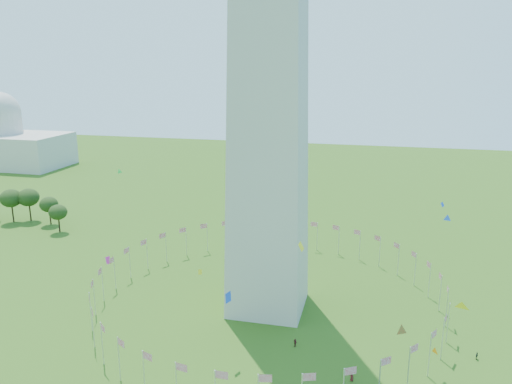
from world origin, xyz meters
TOP-DOWN VIEW (x-y plane):
  - flag_ring at (-0.00, 50.00)m, footprint 80.24×80.24m
  - capitol_building at (-180.00, 180.00)m, footprint 70.00×35.00m
  - kites_aloft at (11.75, 24.87)m, footprint 109.82×76.02m
  - tree_line_west at (-106.66, 90.82)m, footprint 55.35×15.65m

SIDE VIEW (x-z plane):
  - flag_ring at x=0.00m, z-range 0.00..9.00m
  - tree_line_west at x=-106.66m, z-range -0.49..11.66m
  - kites_aloft at x=11.75m, z-range 0.09..38.07m
  - capitol_building at x=-180.00m, z-range 0.00..46.00m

